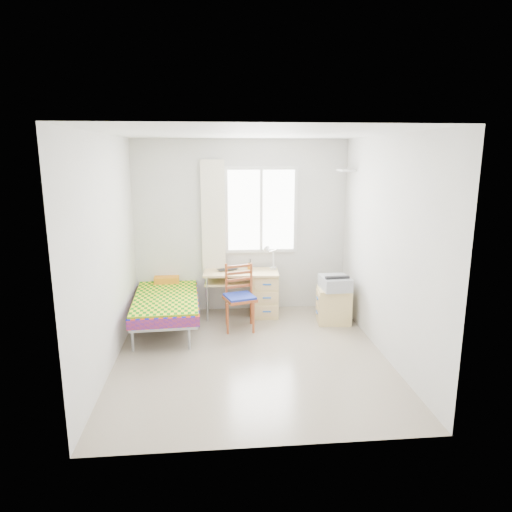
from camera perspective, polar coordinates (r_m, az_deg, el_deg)
The scene contains 17 objects.
floor at distance 5.62m, azimuth -0.63°, elevation -12.39°, with size 3.50×3.50×0.00m, color #BCAD93.
ceiling at distance 5.10m, azimuth -0.70°, elevation 15.12°, with size 3.50×3.50×0.00m, color white.
wall_back at distance 6.92m, azimuth -1.85°, elevation 3.68°, with size 3.20×3.20×0.00m, color silver.
wall_left at distance 5.32m, azimuth -18.09°, elevation 0.31°, with size 3.50×3.50×0.00m, color silver.
wall_right at distance 5.57m, azimuth 15.98°, elevation 0.97°, with size 3.50×3.50×0.00m, color silver.
window at distance 6.89m, azimuth 0.65°, elevation 5.74°, with size 1.10×0.04×1.30m.
curtain at distance 6.82m, azimuth -5.36°, elevation 4.77°, with size 0.35×0.05×1.70m, color #F4ECC9.
floating_shelf at distance 6.76m, azimuth 11.22°, elevation 10.47°, with size 0.20×0.32×0.03m, color white.
bed at distance 6.59m, azimuth -11.07°, elevation -5.15°, with size 0.97×1.91×0.81m.
desk at distance 6.84m, azimuth 0.52°, elevation -4.39°, with size 1.12×0.57×0.68m.
chair at distance 6.31m, azimuth -2.02°, elevation -4.62°, with size 0.48×0.48×0.90m.
cabinet at distance 6.69m, azimuth 9.66°, elevation -6.09°, with size 0.51×0.46×0.50m.
printer at distance 6.55m, azimuth 9.86°, elevation -3.29°, with size 0.40×0.46×0.19m.
laptop at distance 6.77m, azimuth -3.44°, elevation -1.78°, with size 0.31×0.20×0.02m, color black.
pen_cup at distance 6.86m, azimuth -0.77°, elevation -1.28°, with size 0.07×0.07×0.09m, color orange.
task_lamp at distance 6.69m, azimuth 1.79°, elevation 0.12°, with size 0.22×0.32×0.39m.
book at distance 6.74m, azimuth -3.85°, elevation -2.76°, with size 0.16×0.22×0.02m, color gray.
Camera 1 is at (-0.42, -5.08, 2.39)m, focal length 32.00 mm.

